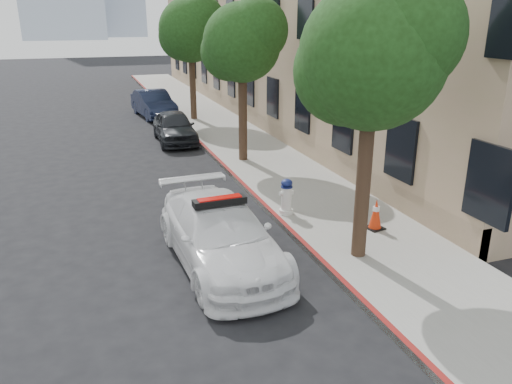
{
  "coord_description": "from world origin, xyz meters",
  "views": [
    {
      "loc": [
        -2.33,
        -10.35,
        4.94
      ],
      "look_at": [
        1.37,
        0.23,
        1.0
      ],
      "focal_mm": 35.0,
      "sensor_mm": 36.0,
      "label": 1
    }
  ],
  "objects_px": {
    "fire_hydrant": "(286,197)",
    "traffic_cone": "(376,214)",
    "parked_car_mid": "(174,127)",
    "police_car": "(220,234)",
    "parked_car_far": "(154,104)"
  },
  "relations": [
    {
      "from": "parked_car_mid",
      "to": "fire_hydrant",
      "type": "bearing_deg",
      "value": -81.49
    },
    {
      "from": "fire_hydrant",
      "to": "traffic_cone",
      "type": "distance_m",
      "value": 2.29
    },
    {
      "from": "traffic_cone",
      "to": "police_car",
      "type": "bearing_deg",
      "value": -176.4
    },
    {
      "from": "parked_car_mid",
      "to": "traffic_cone",
      "type": "distance_m",
      "value": 11.27
    },
    {
      "from": "police_car",
      "to": "fire_hydrant",
      "type": "distance_m",
      "value": 2.91
    },
    {
      "from": "fire_hydrant",
      "to": "traffic_cone",
      "type": "relative_size",
      "value": 1.24
    },
    {
      "from": "parked_car_mid",
      "to": "fire_hydrant",
      "type": "height_order",
      "value": "parked_car_mid"
    },
    {
      "from": "police_car",
      "to": "traffic_cone",
      "type": "bearing_deg",
      "value": 1.04
    },
    {
      "from": "traffic_cone",
      "to": "parked_car_mid",
      "type": "bearing_deg",
      "value": 104.3
    },
    {
      "from": "parked_car_far",
      "to": "fire_hydrant",
      "type": "distance_m",
      "value": 15.24
    },
    {
      "from": "fire_hydrant",
      "to": "traffic_cone",
      "type": "height_order",
      "value": "fire_hydrant"
    },
    {
      "from": "police_car",
      "to": "parked_car_mid",
      "type": "height_order",
      "value": "police_car"
    },
    {
      "from": "traffic_cone",
      "to": "fire_hydrant",
      "type": "bearing_deg",
      "value": 135.6
    },
    {
      "from": "parked_car_mid",
      "to": "fire_hydrant",
      "type": "relative_size",
      "value": 4.04
    },
    {
      "from": "fire_hydrant",
      "to": "traffic_cone",
      "type": "xyz_separation_m",
      "value": [
        1.63,
        -1.6,
        -0.08
      ]
    }
  ]
}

